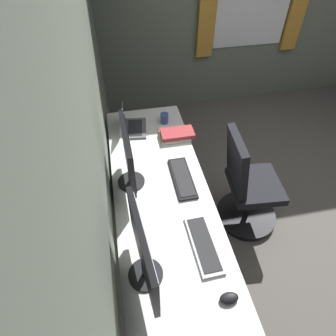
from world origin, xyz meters
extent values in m
plane|color=#59544F|center=(0.00, 0.00, 0.00)|extent=(4.97, 4.97, 0.00)
cube|color=slate|center=(0.00, 1.99, 1.30)|extent=(4.74, 0.10, 2.60)
cube|color=white|center=(-0.12, 1.58, 0.71)|extent=(2.10, 0.69, 0.03)
cylinder|color=silver|center=(0.87, 1.29, 0.35)|extent=(0.05, 0.05, 0.70)
cylinder|color=silver|center=(0.87, 1.86, 0.35)|extent=(0.05, 0.05, 0.70)
cube|color=white|center=(0.08, 1.61, 0.35)|extent=(0.40, 0.50, 0.69)
cube|color=silver|center=(0.08, 1.35, 0.35)|extent=(0.37, 0.01, 0.61)
cylinder|color=black|center=(0.00, 1.78, 0.74)|extent=(0.20, 0.20, 0.01)
cylinder|color=black|center=(0.00, 1.78, 0.79)|extent=(0.04, 0.04, 0.10)
cube|color=black|center=(0.00, 1.78, 1.02)|extent=(0.50, 0.04, 0.36)
cube|color=black|center=(0.00, 1.76, 1.02)|extent=(0.46, 0.02, 0.32)
cylinder|color=black|center=(-0.73, 1.77, 0.74)|extent=(0.20, 0.20, 0.01)
cylinder|color=black|center=(-0.73, 1.77, 0.79)|extent=(0.04, 0.04, 0.10)
cube|color=black|center=(-0.73, 1.77, 1.02)|extent=(0.55, 0.08, 0.36)
cube|color=#B2BCCC|center=(-0.73, 1.76, 1.02)|extent=(0.50, 0.06, 0.31)
cube|color=#595B60|center=(0.63, 1.68, 0.74)|extent=(0.31, 0.23, 0.01)
cube|color=#262628|center=(0.63, 1.68, 0.75)|extent=(0.25, 0.15, 0.00)
cube|color=#595B60|center=(0.65, 1.79, 0.84)|extent=(0.30, 0.08, 0.18)
cube|color=#B2BCCC|center=(0.65, 1.79, 0.84)|extent=(0.27, 0.07, 0.15)
cube|color=silver|center=(-0.61, 1.40, 0.74)|extent=(0.42, 0.15, 0.02)
cube|color=#2D2D30|center=(-0.61, 1.40, 0.75)|extent=(0.38, 0.12, 0.00)
cube|color=black|center=(-0.04, 1.40, 0.74)|extent=(0.42, 0.14, 0.02)
cube|color=#2D2D30|center=(-0.04, 1.40, 0.75)|extent=(0.38, 0.11, 0.00)
ellipsoid|color=black|center=(-0.95, 1.35, 0.75)|extent=(0.06, 0.10, 0.03)
cube|color=beige|center=(0.47, 1.36, 0.74)|extent=(0.22, 0.25, 0.02)
cube|color=#B2383D|center=(0.45, 1.33, 0.77)|extent=(0.16, 0.28, 0.03)
cylinder|color=#335193|center=(0.68, 1.40, 0.78)|extent=(0.07, 0.07, 0.09)
torus|color=#335193|center=(0.73, 1.40, 0.78)|extent=(0.06, 0.01, 0.06)
cube|color=black|center=(0.01, 0.74, 0.46)|extent=(0.47, 0.46, 0.07)
cube|color=black|center=(0.02, 0.94, 0.74)|extent=(0.41, 0.16, 0.50)
cylinder|color=black|center=(0.01, 0.74, 0.24)|extent=(0.05, 0.05, 0.37)
cylinder|color=black|center=(0.01, 0.74, 0.04)|extent=(0.56, 0.56, 0.03)
camera|label=1|loc=(-1.47, 1.79, 2.34)|focal=31.07mm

